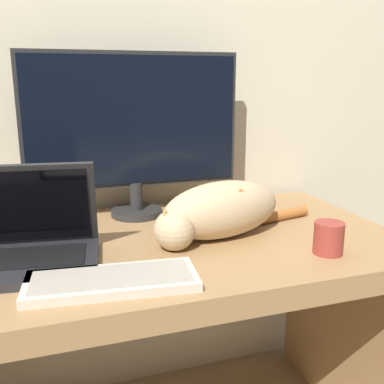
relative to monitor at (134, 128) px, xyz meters
name	(u,v)px	position (x,y,z in m)	size (l,w,h in m)	color
wall_back	(107,22)	(-0.04, 0.16, 0.32)	(6.40, 0.06, 2.60)	beige
desk	(141,293)	(-0.04, -0.25, -0.42)	(1.43, 0.71, 0.70)	#A37A4C
monitor	(134,128)	(0.00, 0.00, 0.00)	(0.67, 0.16, 0.51)	#282828
laptop	(23,246)	(-0.33, -0.31, -0.23)	(0.37, 0.29, 0.24)	#232326
external_keyboard	(112,281)	(-0.15, -0.48, -0.27)	(0.37, 0.18, 0.02)	beige
cat	(219,210)	(0.17, -0.28, -0.20)	(0.53, 0.23, 0.16)	#D1B284
coffee_mug	(329,238)	(0.39, -0.47, -0.24)	(0.07, 0.07, 0.08)	#9E382D
small_toy	(254,200)	(0.40, -0.04, -0.25)	(0.05, 0.05, 0.05)	red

